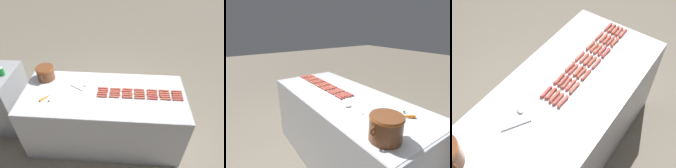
{
  "view_description": "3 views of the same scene",
  "coord_description": "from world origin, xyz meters",
  "views": [
    {
      "loc": [
        -1.94,
        -0.24,
        2.69
      ],
      "look_at": [
        0.07,
        -0.11,
        1.02
      ],
      "focal_mm": 32.51,
      "sensor_mm": 36.0,
      "label": 1
    },
    {
      "loc": [
        1.17,
        1.55,
        1.69
      ],
      "look_at": [
        0.0,
        -0.13,
        1.02
      ],
      "focal_mm": 28.98,
      "sensor_mm": 36.0,
      "label": 2
    },
    {
      "loc": [
        -0.81,
        1.04,
        2.61
      ],
      "look_at": [
        -0.02,
        -0.06,
        1.02
      ],
      "focal_mm": 45.38,
      "sensor_mm": 36.0,
      "label": 3
    }
  ],
  "objects": [
    {
      "name": "ground_plane",
      "position": [
        0.0,
        0.0,
        0.0
      ],
      "size": [
        20.0,
        20.0,
        0.0
      ],
      "primitive_type": "plane",
      "color": "#756B5B"
    },
    {
      "name": "griddle_counter",
      "position": [
        0.0,
        0.0,
        0.45
      ],
      "size": [
        0.91,
        2.14,
        0.91
      ],
      "color": "#ADAFB5",
      "rests_on": "ground_plane"
    },
    {
      "name": "hot_dog_0",
      "position": [
        -0.07,
        -0.95,
        0.92
      ],
      "size": [
        0.03,
        0.14,
        0.03
      ],
      "color": "#B94C40",
      "rests_on": "griddle_counter"
    },
    {
      "name": "hot_dog_1",
      "position": [
        -0.06,
        -0.8,
        0.92
      ],
      "size": [
        0.03,
        0.14,
        0.03
      ],
      "color": "#B15339",
      "rests_on": "griddle_counter"
    },
    {
      "name": "hot_dog_2",
      "position": [
        -0.07,
        -0.63,
        0.92
      ],
      "size": [
        0.03,
        0.14,
        0.03
      ],
      "color": "#B9453D",
      "rests_on": "griddle_counter"
    },
    {
      "name": "hot_dog_3",
      "position": [
        -0.07,
        -0.47,
        0.92
      ],
      "size": [
        0.03,
        0.14,
        0.03
      ],
      "color": "#B34D41",
      "rests_on": "griddle_counter"
    },
    {
      "name": "hot_dog_4",
      "position": [
        -0.07,
        -0.31,
        0.92
      ],
      "size": [
        0.03,
        0.14,
        0.03
      ],
      "color": "#AD4939",
      "rests_on": "griddle_counter"
    },
    {
      "name": "hot_dog_5",
      "position": [
        -0.07,
        -0.15,
        0.92
      ],
      "size": [
        0.03,
        0.14,
        0.03
      ],
      "color": "#AB5341",
      "rests_on": "griddle_counter"
    },
    {
      "name": "hot_dog_6",
      "position": [
        -0.07,
        0.01,
        0.92
      ],
      "size": [
        0.03,
        0.14,
        0.03
      ],
      "color": "#AD4D3E",
      "rests_on": "griddle_counter"
    },
    {
      "name": "hot_dog_7",
      "position": [
        -0.02,
        -0.95,
        0.92
      ],
      "size": [
        0.03,
        0.14,
        0.03
      ],
      "color": "#B24D3F",
      "rests_on": "griddle_counter"
    },
    {
      "name": "hot_dog_8",
      "position": [
        -0.02,
        -0.79,
        0.92
      ],
      "size": [
        0.03,
        0.14,
        0.03
      ],
      "color": "#AF4C3F",
      "rests_on": "griddle_counter"
    },
    {
      "name": "hot_dog_9",
      "position": [
        -0.03,
        -0.64,
        0.92
      ],
      "size": [
        0.03,
        0.14,
        0.03
      ],
      "color": "#AE4541",
      "rests_on": "griddle_counter"
    },
    {
      "name": "hot_dog_10",
      "position": [
        -0.03,
        -0.47,
        0.92
      ],
      "size": [
        0.03,
        0.14,
        0.03
      ],
      "color": "#AD4F38",
      "rests_on": "griddle_counter"
    },
    {
      "name": "hot_dog_11",
      "position": [
        -0.02,
        -0.31,
        0.92
      ],
      "size": [
        0.03,
        0.14,
        0.03
      ],
      "color": "#B44F3F",
      "rests_on": "griddle_counter"
    },
    {
      "name": "hot_dog_12",
      "position": [
        -0.03,
        -0.16,
        0.92
      ],
      "size": [
        0.03,
        0.14,
        0.03
      ],
      "color": "#B74B3E",
      "rests_on": "griddle_counter"
    },
    {
      "name": "hot_dog_13",
      "position": [
        -0.03,
        0.01,
        0.92
      ],
      "size": [
        0.03,
        0.14,
        0.03
      ],
      "color": "#B1473F",
      "rests_on": "griddle_counter"
    },
    {
      "name": "hot_dog_14",
      "position": [
        0.01,
        -0.95,
        0.92
      ],
      "size": [
        0.03,
        0.14,
        0.03
      ],
      "color": "#B94B38",
      "rests_on": "griddle_counter"
    },
    {
      "name": "hot_dog_15",
      "position": [
        0.01,
        -0.79,
        0.92
      ],
      "size": [
        0.03,
        0.14,
        0.03
      ],
      "color": "#B4513F",
      "rests_on": "griddle_counter"
    },
    {
      "name": "hot_dog_16",
      "position": [
        0.01,
        -0.63,
        0.92
      ],
      "size": [
        0.03,
        0.14,
        0.03
      ],
      "color": "#B75239",
      "rests_on": "griddle_counter"
    },
    {
      "name": "hot_dog_17",
      "position": [
        0.01,
        -0.47,
        0.92
      ],
      "size": [
        0.03,
        0.14,
        0.03
      ],
      "color": "#AB513A",
      "rests_on": "griddle_counter"
    },
    {
      "name": "hot_dog_18",
      "position": [
        0.01,
        -0.31,
        0.92
      ],
      "size": [
        0.03,
        0.14,
        0.03
      ],
      "color": "#B2523D",
      "rests_on": "griddle_counter"
    },
    {
      "name": "hot_dog_19",
      "position": [
        0.01,
        -0.15,
        0.92
      ],
      "size": [
        0.03,
        0.14,
        0.03
      ],
      "color": "#AD5041",
      "rests_on": "griddle_counter"
    },
    {
      "name": "hot_dog_20",
      "position": [
        0.01,
        0.01,
        0.92
      ],
      "size": [
        0.03,
        0.14,
        0.03
      ],
      "color": "#AD4F3B",
      "rests_on": "griddle_counter"
    },
    {
      "name": "hot_dog_21",
      "position": [
        0.05,
        -0.95,
        0.92
      ],
      "size": [
        0.03,
        0.14,
        0.03
      ],
      "color": "#AF4B38",
      "rests_on": "griddle_counter"
    },
    {
      "name": "hot_dog_22",
      "position": [
        0.05,
        -0.79,
        0.92
      ],
      "size": [
        0.03,
        0.14,
        0.03
      ],
      "color": "#B85339",
      "rests_on": "griddle_counter"
    },
    {
      "name": "hot_dog_23",
      "position": [
        0.05,
        -0.63,
        0.92
      ],
      "size": [
        0.03,
        0.14,
        0.03
      ],
      "color": "#B9523C",
      "rests_on": "griddle_counter"
    },
    {
      "name": "hot_dog_24",
      "position": [
        0.05,
        -0.47,
        0.92
      ],
      "size": [
        0.03,
        0.14,
        0.03
      ],
      "color": "#AF5240",
      "rests_on": "griddle_counter"
    },
    {
      "name": "hot_dog_25",
      "position": [
        0.05,
        -0.31,
        0.92
      ],
      "size": [
        0.03,
        0.14,
        0.03
      ],
      "color": "#B5483B",
      "rests_on": "griddle_counter"
    },
    {
      "name": "hot_dog_26",
      "position": [
        0.05,
        -0.16,
        0.92
      ],
      "size": [
        0.03,
        0.14,
        0.03
      ],
      "color": "#AE4D41",
      "rests_on": "griddle_counter"
    },
    {
      "name": "hot_dog_27",
      "position": [
        0.05,
        0.0,
        0.92
      ],
      "size": [
        0.03,
        0.14,
        0.03
      ],
      "color": "#B8483B",
      "rests_on": "griddle_counter"
    },
    {
      "name": "hot_dog_28",
      "position": [
        0.09,
        -0.96,
        0.92
      ],
      "size": [
        0.03,
        0.14,
        0.03
      ],
      "color": "#AD4539",
      "rests_on": "griddle_counter"
    },
    {
      "name": "hot_dog_29",
      "position": [
        0.09,
        -0.79,
        0.92
      ],
      "size": [
        0.03,
        0.14,
        0.03
      ],
      "color": "#B24F3C",
      "rests_on": "griddle_counter"
    },
    {
      "name": "hot_dog_30",
      "position": [
        0.09,
        -0.63,
        0.92
      ],
      "size": [
        0.03,
        0.14,
        0.03
      ],
      "color": "#AE523D",
      "rests_on": "griddle_counter"
    },
    {
      "name": "hot_dog_31",
      "position": [
        0.09,
        -0.47,
        0.92
      ],
      "size": [
        0.03,
        0.14,
        0.03
      ],
      "color": "#B95240",
      "rests_on": "griddle_counter"
    },
    {
      "name": "hot_dog_32",
      "position": [
        0.09,
        -0.31,
        0.92
      ],
      "size": [
        0.03,
        0.14,
        0.03
      ],
      "color": "#B84A38",
      "rests_on": "griddle_counter"
    },
    {
      "name": "hot_dog_33",
      "position": [
        0.09,
        -0.16,
        0.92
      ],
      "size": [
        0.03,
        0.14,
        0.03
      ],
      "color": "#AD4B3C",
      "rests_on": "griddle_counter"
    },
    {
      "name": "hot_dog_34",
      "position": [
        0.09,
        0.01,
        0.92
      ],
      "size": [
        0.03,
        0.14,
        0.03
      ],
      "color": "#B3453F",
      "rests_on": "griddle_counter"
    },
    {
      "name": "bean_pot",
      "position": [
        0.26,
        0.83,
        1.01
      ],
      "size": [
        0.31,
        0.25,
        0.19
      ],
      "color": "brown",
      "rests_on": "griddle_counter"
    },
    {
      "name": "serving_spoon",
      "position": [
        0.12,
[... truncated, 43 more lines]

